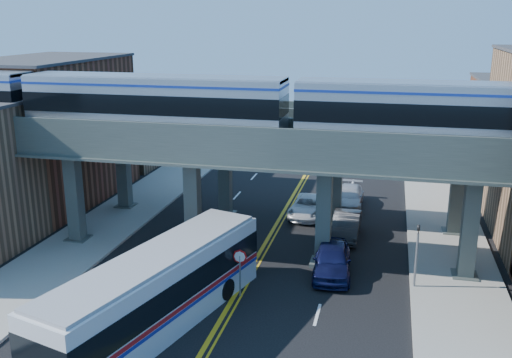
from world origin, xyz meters
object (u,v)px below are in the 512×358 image
Objects in this scene: stop_sign at (240,265)px; transit_bus at (157,291)px; traffic_signal at (417,249)px; car_lane_a at (332,259)px; car_lane_d at (349,197)px; transit_train at (155,102)px; car_lane_c at (308,206)px; car_lane_b at (346,225)px.

transit_bus is at bearing -127.96° from stop_sign.
traffic_signal is at bearing -44.58° from transit_bus.
car_lane_a is 12.49m from car_lane_d.
transit_train is 3.43× the size of transit_bus.
traffic_signal is at bearing -70.94° from car_lane_d.
car_lane_c is at bearing 83.12° from stop_sign.
traffic_signal is 0.79× the size of car_lane_a.
transit_train is at bearing -130.90° from car_lane_c.
car_lane_a is (4.37, 3.84, -0.87)m from stop_sign.
car_lane_d is at bearing 85.34° from car_lane_a.
transit_train is 9.21× the size of car_lane_a.
car_lane_b is (7.67, 13.63, -1.00)m from transit_bus.
transit_train reaches higher than stop_sign.
car_lane_c is at bearing 0.70° from transit_bus.
transit_bus reaches higher than stop_sign.
transit_bus is (-2.97, -3.81, 0.05)m from stop_sign.
car_lane_a reaches higher than car_lane_d.
car_lane_b is (4.70, 9.82, -0.95)m from stop_sign.
traffic_signal is at bearing 18.63° from stop_sign.
car_lane_b is at bearing -86.77° from car_lane_d.
car_lane_a is at bearing -28.24° from transit_bus.
car_lane_b reaches higher than car_lane_d.
transit_train reaches higher than car_lane_c.
car_lane_a is (-4.53, 0.84, -1.41)m from traffic_signal.
car_lane_d is at bearing 75.04° from stop_sign.
transit_bus is at bearing -109.75° from car_lane_d.
transit_train is 14.83m from car_lane_b.
stop_sign is 0.51× the size of car_lane_c.
traffic_signal is at bearing -15.20° from car_lane_a.
car_lane_a reaches higher than car_lane_b.
traffic_signal is (15.36, -2.00, -7.00)m from transit_train.
car_lane_d is (10.83, 11.33, -8.55)m from transit_train.
transit_bus is at bearing -119.08° from car_lane_b.
transit_train is 9.23× the size of car_lane_d.
transit_bus reaches higher than car_lane_b.
transit_train is 18.28× the size of stop_sign.
car_lane_b is at bearing -47.03° from car_lane_c.
car_lane_c is at bearing -133.46° from car_lane_d.
traffic_signal reaches higher than car_lane_d.
car_lane_b is 4.77m from car_lane_c.
stop_sign reaches higher than car_lane_a.
car_lane_d is (-4.54, 13.33, -1.54)m from traffic_signal.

